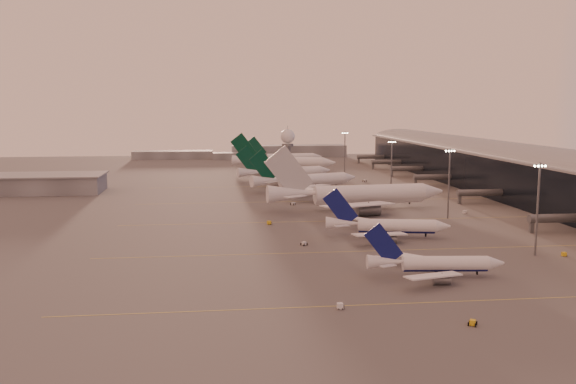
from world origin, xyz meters
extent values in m
plane|color=#555353|center=(0.00, 0.00, 0.00)|extent=(700.00, 700.00, 0.00)
cube|color=gold|center=(30.00, -35.00, 0.01)|extent=(180.00, 0.25, 0.02)
cube|color=gold|center=(30.00, 10.00, 0.01)|extent=(180.00, 0.25, 0.02)
cube|color=gold|center=(30.00, 55.00, 0.01)|extent=(180.00, 0.25, 0.02)
cube|color=gold|center=(30.00, 100.00, 0.01)|extent=(180.00, 0.25, 0.02)
cube|color=gold|center=(30.00, 150.00, 0.01)|extent=(180.00, 0.25, 0.02)
cube|color=black|center=(108.00, 110.00, 9.00)|extent=(36.00, 360.00, 18.00)
cylinder|color=gray|center=(108.00, 110.00, 18.00)|extent=(10.08, 360.00, 10.08)
cube|color=gray|center=(108.00, 110.00, 18.20)|extent=(40.00, 362.00, 0.80)
cylinder|color=#5B5E63|center=(82.00, 28.00, 4.50)|extent=(22.00, 2.80, 2.80)
cube|color=#5B5E63|center=(72.00, 28.00, 2.20)|extent=(1.20, 1.20, 4.40)
cylinder|color=#5B5E63|center=(82.00, 86.00, 4.50)|extent=(22.00, 2.80, 2.80)
cube|color=#5B5E63|center=(72.00, 86.00, 2.20)|extent=(1.20, 1.20, 4.40)
cylinder|color=#5B5E63|center=(82.00, 142.00, 4.50)|extent=(22.00, 2.80, 2.80)
cube|color=#5B5E63|center=(72.00, 142.00, 2.20)|extent=(1.20, 1.20, 4.40)
cylinder|color=#5B5E63|center=(82.00, 184.00, 4.50)|extent=(22.00, 2.80, 2.80)
cube|color=#5B5E63|center=(72.00, 184.00, 2.20)|extent=(1.20, 1.20, 4.40)
cylinder|color=#5B5E63|center=(82.00, 226.00, 4.50)|extent=(22.00, 2.80, 2.80)
cube|color=#5B5E63|center=(72.00, 226.00, 2.20)|extent=(1.20, 1.20, 4.40)
cylinder|color=#5B5E63|center=(82.00, 266.00, 4.50)|extent=(22.00, 2.80, 2.80)
cube|color=#5B5E63|center=(72.00, 266.00, 2.20)|extent=(1.20, 1.20, 4.40)
cube|color=slate|center=(-120.00, 140.00, 4.00)|extent=(80.00, 25.00, 8.00)
cube|color=gray|center=(-120.00, 140.00, 8.20)|extent=(82.00, 27.00, 0.60)
cylinder|color=#5B5E63|center=(5.00, 120.00, 11.00)|extent=(2.60, 2.60, 22.00)
cylinder|color=#5B5E63|center=(5.00, 120.00, 22.50)|extent=(5.20, 5.20, 1.20)
sphere|color=white|center=(5.00, 120.00, 26.40)|extent=(6.40, 6.40, 6.40)
cylinder|color=#5B5E63|center=(5.00, 120.00, 30.10)|extent=(0.16, 0.16, 2.00)
cylinder|color=#5B5E63|center=(58.00, 0.00, 12.50)|extent=(0.56, 0.56, 25.00)
cube|color=#5B5E63|center=(58.00, 0.00, 24.50)|extent=(3.60, 0.25, 0.25)
sphere|color=#FFEABF|center=(56.50, 0.00, 24.10)|extent=(0.56, 0.56, 0.56)
sphere|color=#FFEABF|center=(57.50, 0.00, 24.10)|extent=(0.56, 0.56, 0.56)
sphere|color=#FFEABF|center=(58.50, 0.00, 24.10)|extent=(0.56, 0.56, 0.56)
sphere|color=#FFEABF|center=(59.50, 0.00, 24.10)|extent=(0.56, 0.56, 0.56)
cylinder|color=#5B5E63|center=(55.00, 55.00, 12.50)|extent=(0.56, 0.56, 25.00)
cube|color=#5B5E63|center=(55.00, 55.00, 24.50)|extent=(3.60, 0.25, 0.25)
sphere|color=#FFEABF|center=(53.50, 55.00, 24.10)|extent=(0.56, 0.56, 0.56)
sphere|color=#FFEABF|center=(54.50, 55.00, 24.10)|extent=(0.56, 0.56, 0.56)
sphere|color=#FFEABF|center=(55.50, 55.00, 24.10)|extent=(0.56, 0.56, 0.56)
sphere|color=#FFEABF|center=(56.50, 55.00, 24.10)|extent=(0.56, 0.56, 0.56)
cylinder|color=#5B5E63|center=(50.00, 110.00, 12.50)|extent=(0.56, 0.56, 25.00)
cube|color=#5B5E63|center=(50.00, 110.00, 24.50)|extent=(3.60, 0.25, 0.25)
sphere|color=#FFEABF|center=(48.50, 110.00, 24.10)|extent=(0.56, 0.56, 0.56)
sphere|color=#FFEABF|center=(49.50, 110.00, 24.10)|extent=(0.56, 0.56, 0.56)
sphere|color=#FFEABF|center=(50.50, 110.00, 24.10)|extent=(0.56, 0.56, 0.56)
sphere|color=#FFEABF|center=(51.50, 110.00, 24.10)|extent=(0.56, 0.56, 0.56)
cylinder|color=#5B5E63|center=(48.00, 200.00, 12.50)|extent=(0.56, 0.56, 25.00)
cube|color=#5B5E63|center=(48.00, 200.00, 24.50)|extent=(3.60, 0.25, 0.25)
sphere|color=#FFEABF|center=(46.50, 200.00, 24.10)|extent=(0.56, 0.56, 0.56)
sphere|color=#FFEABF|center=(47.50, 200.00, 24.10)|extent=(0.56, 0.56, 0.56)
sphere|color=#FFEABF|center=(48.50, 200.00, 24.10)|extent=(0.56, 0.56, 0.56)
sphere|color=#FFEABF|center=(49.50, 200.00, 24.10)|extent=(0.56, 0.56, 0.56)
cube|color=slate|center=(-60.00, 320.00, 3.00)|extent=(60.00, 18.00, 6.00)
cube|color=slate|center=(30.00, 330.00, 4.50)|extent=(90.00, 20.00, 9.00)
cube|color=slate|center=(-10.00, 310.00, 2.50)|extent=(40.00, 15.00, 5.00)
cylinder|color=white|center=(26.32, -17.15, 2.78)|extent=(20.23, 5.35, 3.40)
cylinder|color=#0D135C|center=(26.32, -17.15, 2.01)|extent=(19.74, 4.37, 2.45)
cone|color=white|center=(38.20, -18.33, 2.78)|extent=(4.19, 3.77, 3.40)
cone|color=white|center=(12.20, -15.76, 3.20)|extent=(8.68, 4.21, 3.40)
cube|color=white|center=(20.61, -25.01, 2.18)|extent=(14.65, 8.60, 1.07)
cylinder|color=slate|center=(23.23, -23.28, 0.63)|extent=(4.07, 2.58, 2.21)
cube|color=slate|center=(23.23, -23.28, 1.59)|extent=(0.29, 0.25, 1.36)
cube|color=white|center=(22.26, -8.34, 2.18)|extent=(13.90, 10.80, 1.07)
cylinder|color=slate|center=(24.49, -10.55, 0.63)|extent=(4.07, 2.58, 2.21)
cube|color=slate|center=(24.49, -10.55, 1.59)|extent=(0.29, 0.25, 1.36)
cube|color=#0D135C|center=(11.78, -15.72, 7.41)|extent=(9.33, 1.23, 10.15)
cube|color=white|center=(11.85, -19.61, 3.29)|extent=(4.13, 2.71, 0.22)
cube|color=white|center=(12.61, -11.91, 3.29)|extent=(4.06, 3.27, 0.22)
cylinder|color=black|center=(33.88, -17.90, 0.45)|extent=(0.45, 0.45, 0.90)
cylinder|color=black|center=(24.91, -15.03, 0.49)|extent=(1.02, 0.54, 0.99)
cylinder|color=black|center=(24.52, -18.96, 0.49)|extent=(1.02, 0.54, 0.99)
cylinder|color=white|center=(27.33, 25.65, 3.24)|extent=(23.64, 8.26, 3.97)
cylinder|color=#0D135C|center=(27.33, 25.65, 2.34)|extent=(22.97, 7.08, 2.86)
cone|color=white|center=(40.99, 23.05, 3.24)|extent=(5.17, 4.74, 3.97)
cone|color=white|center=(11.08, 28.75, 3.73)|extent=(10.34, 5.73, 3.97)
cube|color=white|center=(19.88, 17.13, 2.54)|extent=(17.26, 8.72, 1.25)
cylinder|color=slate|center=(23.10, 18.87, 0.73)|extent=(4.91, 3.38, 2.58)
cube|color=slate|center=(23.10, 18.87, 1.85)|extent=(0.36, 0.32, 1.59)
cube|color=white|center=(23.53, 36.31, 2.54)|extent=(15.59, 13.61, 1.25)
cylinder|color=slate|center=(25.89, 33.51, 0.73)|extent=(4.91, 3.38, 2.58)
cube|color=slate|center=(25.89, 33.51, 1.85)|extent=(0.36, 0.32, 1.59)
cube|color=#0D135C|center=(10.60, 28.84, 8.64)|extent=(10.77, 2.40, 11.83)
cube|color=white|center=(10.27, 24.31, 3.83)|extent=(4.80, 2.82, 0.26)
cube|color=white|center=(11.96, 33.17, 3.83)|extent=(4.63, 4.06, 0.26)
cylinder|color=black|center=(36.03, 23.99, 0.52)|extent=(0.52, 0.52, 1.04)
cylinder|color=black|center=(25.91, 28.26, 0.57)|extent=(1.23, 0.73, 1.15)
cylinder|color=black|center=(25.05, 23.75, 0.57)|extent=(1.23, 0.73, 1.15)
cylinder|color=white|center=(32.10, 77.50, 4.75)|extent=(44.28, 11.02, 6.85)
cylinder|color=white|center=(32.10, 77.50, 3.21)|extent=(43.22, 9.02, 4.93)
cone|color=white|center=(58.14, 80.01, 4.75)|extent=(9.10, 7.63, 6.85)
cone|color=white|center=(1.15, 74.52, 5.61)|extent=(18.95, 8.58, 6.85)
cube|color=white|center=(23.21, 58.33, 3.55)|extent=(30.25, 23.44, 2.03)
cylinder|color=slate|center=(28.07, 63.13, 0.77)|extent=(8.87, 5.24, 4.45)
cube|color=slate|center=(28.07, 63.13, 2.35)|extent=(0.36, 0.31, 2.74)
cube|color=white|center=(19.72, 94.61, 3.55)|extent=(31.85, 18.77, 2.03)
cylinder|color=slate|center=(25.41, 90.83, 0.77)|extent=(8.87, 5.24, 4.45)
cube|color=slate|center=(25.41, 90.83, 2.35)|extent=(0.36, 0.31, 2.74)
cube|color=#B6BABF|center=(0.23, 74.43, 13.70)|extent=(18.93, 2.20, 20.32)
cube|color=white|center=(1.59, 66.04, 5.78)|extent=(8.89, 7.14, 0.28)
cube|color=white|center=(-0.03, 82.93, 5.78)|extent=(9.06, 5.95, 0.28)
cylinder|color=black|center=(48.68, 79.09, 0.55)|extent=(0.55, 0.55, 1.10)
cylinder|color=black|center=(28.35, 79.58, 0.61)|extent=(1.26, 0.67, 1.21)
cylinder|color=black|center=(28.82, 74.74, 0.61)|extent=(1.26, 0.67, 1.21)
cylinder|color=white|center=(18.61, 134.37, 3.90)|extent=(34.12, 16.42, 5.52)
cylinder|color=white|center=(18.61, 134.37, 2.66)|extent=(32.96, 14.74, 3.97)
cone|color=white|center=(37.89, 141.06, 3.90)|extent=(8.06, 7.38, 5.52)
cone|color=white|center=(-4.32, 126.41, 4.59)|extent=(15.36, 9.91, 5.52)
cube|color=white|center=(15.36, 118.02, 2.93)|extent=(21.11, 22.11, 1.63)
cylinder|color=slate|center=(18.20, 122.60, 0.67)|extent=(7.43, 5.56, 3.59)
cube|color=slate|center=(18.20, 122.60, 1.97)|extent=(0.35, 0.32, 2.21)
cube|color=white|center=(5.93, 145.20, 2.93)|extent=(25.42, 9.51, 1.63)
cylinder|color=slate|center=(11.00, 143.36, 0.67)|extent=(7.43, 5.56, 3.59)
cube|color=slate|center=(11.00, 143.36, 1.97)|extent=(0.35, 0.32, 2.21)
cube|color=#033422|center=(-5.00, 126.18, 11.17)|extent=(14.44, 5.29, 16.32)
cube|color=white|center=(-2.38, 120.08, 4.73)|extent=(6.43, 6.44, 0.24)
cube|color=white|center=(-6.72, 132.59, 4.73)|extent=(6.87, 3.26, 0.24)
cylinder|color=black|center=(30.88, 138.63, 0.48)|extent=(0.48, 0.48, 0.95)
cylinder|color=black|center=(15.31, 135.44, 0.52)|extent=(1.14, 0.79, 1.05)
cylinder|color=black|center=(16.69, 131.49, 0.52)|extent=(1.14, 0.79, 1.05)
cylinder|color=white|center=(13.13, 172.38, 3.72)|extent=(32.93, 13.29, 5.27)
cylinder|color=white|center=(13.13, 172.38, 2.54)|extent=(31.93, 11.70, 3.79)
cone|color=white|center=(31.99, 177.26, 3.72)|extent=(7.44, 6.68, 5.27)
cone|color=white|center=(-9.31, 166.57, 4.38)|extent=(14.58, 8.53, 5.27)
cube|color=white|center=(8.78, 157.06, 2.80)|extent=(21.19, 20.07, 1.56)
cylinder|color=slate|center=(11.84, 161.21, 0.64)|extent=(6.98, 4.90, 3.42)
cube|color=slate|center=(11.84, 161.21, 1.88)|extent=(0.32, 0.29, 2.11)
cube|color=white|center=(1.89, 183.66, 2.80)|extent=(24.33, 10.87, 1.56)
cylinder|color=slate|center=(6.57, 181.51, 0.64)|extent=(6.98, 4.90, 3.42)
cube|color=slate|center=(6.57, 181.51, 1.88)|extent=(0.32, 0.29, 2.11)
cube|color=#033422|center=(-9.97, 166.39, 10.67)|extent=(14.11, 3.94, 15.59)
cube|color=white|center=(-7.95, 160.39, 4.51)|extent=(6.34, 5.91, 0.23)
cube|color=white|center=(-11.12, 172.63, 4.51)|extent=(6.67, 3.58, 0.23)
cylinder|color=black|center=(25.14, 175.49, 0.45)|extent=(0.45, 0.45, 0.91)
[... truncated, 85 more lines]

